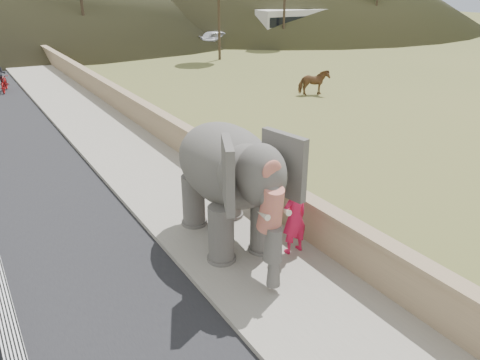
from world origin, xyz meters
name	(u,v)px	position (x,y,z in m)	size (l,w,h in m)	color
ground	(311,315)	(0.00, 0.00, 0.00)	(160.00, 160.00, 0.00)	olive
walkway	(131,156)	(0.00, 10.00, 0.07)	(3.00, 120.00, 0.15)	#9E9687
parapet	(173,136)	(1.65, 10.00, 0.55)	(0.30, 120.00, 1.10)	tan
cow	(314,83)	(11.84, 14.09, 0.69)	(0.74, 1.62, 1.37)	brown
distant_car	(219,38)	(17.25, 34.21, 0.72)	(1.70, 4.23, 1.44)	silver
bus_white	(309,25)	(26.56, 32.39, 1.55)	(2.50, 11.00, 3.10)	white
bus_orange	(330,22)	(30.70, 33.93, 1.55)	(2.50, 11.00, 3.10)	gold
elephant_and_man	(227,181)	(0.02, 3.19, 1.61)	(2.54, 4.29, 2.95)	#635F59
motorcyclist	(2,80)	(-2.45, 23.90, 0.67)	(1.14, 1.98, 1.76)	maroon
trees	(35,8)	(0.89, 29.91, 4.07)	(47.40, 44.08, 9.33)	#473828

